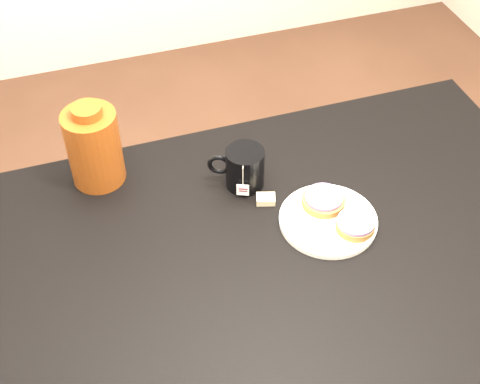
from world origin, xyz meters
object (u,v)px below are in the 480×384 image
(teabag_pouch, at_px, (266,199))
(bagel_package, at_px, (94,146))
(table, at_px, (283,269))
(mug, at_px, (244,168))
(plate, at_px, (328,220))
(bagel_back, at_px, (323,200))
(bagel_front, at_px, (355,224))

(teabag_pouch, height_order, bagel_package, bagel_package)
(table, relative_size, mug, 9.37)
(bagel_package, bearing_deg, plate, -33.52)
(plate, relative_size, bagel_back, 2.14)
(table, relative_size, bagel_package, 6.36)
(table, bearing_deg, plate, 17.06)
(bagel_back, relative_size, bagel_package, 0.49)
(plate, bearing_deg, teabag_pouch, 137.07)
(bagel_front, relative_size, mug, 0.86)
(plate, xyz_separation_m, teabag_pouch, (-0.12, 0.11, 0.00))
(plate, distance_m, bagel_front, 0.07)
(bagel_front, distance_m, mug, 0.30)
(bagel_back, relative_size, bagel_front, 0.84)
(bagel_package, bearing_deg, teabag_pouch, -30.00)
(teabag_pouch, bearing_deg, table, -92.39)
(mug, bearing_deg, plate, -27.64)
(bagel_package, bearing_deg, table, -44.78)
(table, relative_size, bagel_back, 13.02)
(bagel_front, bearing_deg, plate, 133.84)
(plate, xyz_separation_m, mug, (-0.15, 0.18, 0.04))
(bagel_back, distance_m, bagel_front, 0.10)
(plate, height_order, mug, mug)
(mug, relative_size, bagel_package, 0.68)
(teabag_pouch, bearing_deg, plate, -42.93)
(mug, bearing_deg, teabag_pouch, -44.47)
(table, xyz_separation_m, bagel_back, (0.13, 0.09, 0.11))
(table, relative_size, plate, 6.09)
(bagel_back, distance_m, bagel_package, 0.56)
(bagel_back, xyz_separation_m, bagel_front, (0.04, -0.10, 0.00))
(bagel_front, bearing_deg, teabag_pouch, 136.12)
(plate, bearing_deg, table, -162.94)
(bagel_front, bearing_deg, bagel_back, 112.07)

